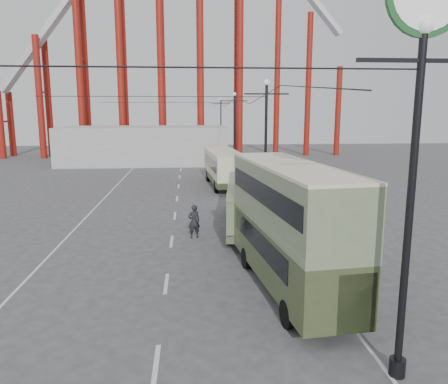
{
  "coord_description": "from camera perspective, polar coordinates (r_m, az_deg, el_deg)",
  "views": [
    {
      "loc": [
        0.02,
        -13.39,
        7.12
      ],
      "look_at": [
        1.8,
        8.63,
        3.0
      ],
      "focal_mm": 35.0,
      "sensor_mm": 36.0,
      "label": 1
    }
  ],
  "objects": [
    {
      "name": "single_decker_green",
      "position": [
        26.69,
        3.0,
        -1.41
      ],
      "size": [
        3.4,
        10.17,
        2.82
      ],
      "rotation": [
        0.0,
        0.0,
        -0.11
      ],
      "color": "#697A59",
      "rests_on": "ground"
    },
    {
      "name": "lamp_post_far",
      "position": [
        53.74,
        1.34,
        7.96
      ],
      "size": [
        3.2,
        0.44,
        9.32
      ],
      "color": "black",
      "rests_on": "ground"
    },
    {
      "name": "lamp_post_mid",
      "position": [
        31.97,
        5.46,
        6.14
      ],
      "size": [
        3.2,
        0.44,
        9.32
      ],
      "color": "black",
      "rests_on": "ground"
    },
    {
      "name": "roller_coaster",
      "position": [
        72.08,
        -7.09,
        23.15
      ],
      "size": [
        52.95,
        5.0,
        55.48
      ],
      "color": "maroon",
      "rests_on": "ground"
    },
    {
      "name": "pedestrian",
      "position": [
        24.78,
        -3.94,
        -3.85
      ],
      "size": [
        0.81,
        0.65,
        1.92
      ],
      "primitive_type": "imported",
      "rotation": [
        0.0,
        0.0,
        3.45
      ],
      "color": "black",
      "rests_on": "ground"
    },
    {
      "name": "lamp_post_near",
      "position": [
        11.82,
        24.25,
        13.26
      ],
      "size": [
        3.2,
        0.44,
        10.8
      ],
      "color": "black",
      "rests_on": "ground"
    },
    {
      "name": "fairground_shed",
      "position": [
        60.86,
        -10.36,
        6.04
      ],
      "size": [
        22.0,
        10.0,
        5.0
      ],
      "primitive_type": "cube",
      "color": "#9D9E99",
      "rests_on": "ground"
    },
    {
      "name": "single_decker_cream",
      "position": [
        41.79,
        -0.0,
        3.35
      ],
      "size": [
        3.4,
        10.85,
        3.33
      ],
      "rotation": [
        0.0,
        0.0,
        0.07
      ],
      "color": "beige",
      "rests_on": "ground"
    },
    {
      "name": "double_decker_bus",
      "position": [
        17.41,
        8.54,
        -3.73
      ],
      "size": [
        3.43,
        9.71,
        5.1
      ],
      "rotation": [
        0.0,
        0.0,
        0.11
      ],
      "color": "#384424",
      "rests_on": "ground"
    },
    {
      "name": "lamp_post_distant",
      "position": [
        75.63,
        -0.41,
        8.72
      ],
      "size": [
        3.2,
        0.44,
        9.32
      ],
      "color": "black",
      "rests_on": "ground"
    },
    {
      "name": "road_markings",
      "position": [
        33.86,
        -6.02,
        -1.62
      ],
      "size": [
        12.52,
        120.0,
        0.01
      ],
      "color": "silver",
      "rests_on": "ground"
    },
    {
      "name": "ground",
      "position": [
        15.16,
        -4.36,
        -17.47
      ],
      "size": [
        160.0,
        160.0,
        0.0
      ],
      "primitive_type": "plane",
      "color": "#434345",
      "rests_on": "ground"
    }
  ]
}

